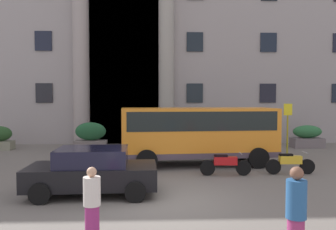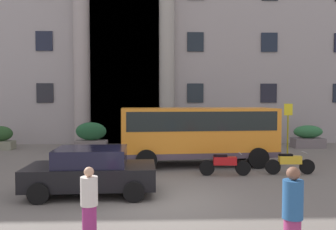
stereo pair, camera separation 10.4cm
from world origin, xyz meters
The scene contains 14 objects.
ground_plane centered at (0.00, 0.00, -0.06)m, with size 80.00×64.00×0.12m, color #676059.
office_building_facade centered at (-0.01, 17.47, 7.72)m, with size 43.50×9.76×15.44m.
orange_minibus centered at (1.78, 5.50, 1.56)m, with size 7.07×2.97×2.59m.
bus_stop_sign centered at (6.68, 7.48, 1.70)m, with size 0.44×0.08×2.76m.
hedge_planter_far_east centered at (-9.36, 10.64, 0.67)m, with size 1.47×0.83×1.40m.
hedge_planter_far_west centered at (3.30, 10.41, 0.57)m, with size 1.88×0.71×1.17m.
hedge_planter_entrance_right centered at (0.16, 10.28, 0.67)m, with size 1.47×0.89×1.38m.
hedge_planter_entrance_left centered at (-3.96, 10.20, 0.79)m, with size 1.86×0.75×1.64m.
hedge_planter_east centered at (9.22, 10.74, 0.67)m, with size 1.87×1.00×1.39m.
parked_estate_mid centered at (-2.19, 0.74, 0.75)m, with size 4.06×2.20×1.47m.
motorcycle_near_kerb centered at (2.50, 3.23, 0.46)m, with size 2.02×0.55×0.89m.
motorcycle_far_end centered at (5.15, 3.36, 0.46)m, with size 1.98×0.55×0.89m.
pedestrian_woman_dark_dress centered at (-1.56, -2.94, 0.80)m, with size 0.36×0.36×1.60m.
pedestrian_man_red_shirt centered at (2.26, -4.18, 0.92)m, with size 0.36×0.36×1.82m.
Camera 2 is at (-0.17, -10.14, 3.02)m, focal length 37.00 mm.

